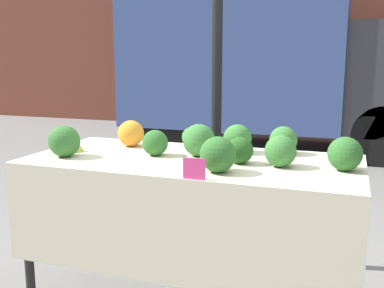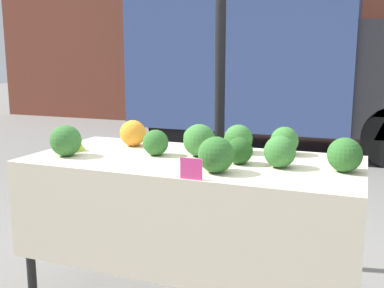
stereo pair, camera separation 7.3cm
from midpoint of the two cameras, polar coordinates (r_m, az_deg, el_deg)
building_facade at (r=9.73m, az=15.09°, el=15.18°), size 16.00×0.60×4.52m
tent_pole at (r=3.07m, az=2.49°, el=9.43°), size 0.07×0.07×2.73m
parked_truck at (r=7.40m, az=9.10°, el=10.08°), size 4.77×1.93×2.56m
market_table at (r=2.39m, az=-1.42°, el=-5.05°), size 1.77×0.83×0.91m
orange_cauliflower at (r=2.78m, az=-8.51°, el=1.34°), size 0.16×0.16×0.16m
romanesco_head at (r=2.70m, az=-16.01°, el=0.39°), size 0.15×0.15×0.12m
broccoli_head_0 at (r=2.11m, az=2.32°, el=-1.35°), size 0.17×0.17×0.17m
broccoli_head_1 at (r=2.47m, az=0.03°, el=0.49°), size 0.18×0.18×0.18m
broccoli_head_2 at (r=2.57m, az=10.72°, el=0.47°), size 0.16×0.16×0.16m
broccoli_head_3 at (r=2.57m, az=4.97°, el=0.69°), size 0.16×0.16×0.16m
broccoli_head_4 at (r=2.25m, az=17.99°, el=-1.21°), size 0.16×0.16×0.16m
broccoli_head_5 at (r=2.49m, az=-5.54°, el=0.15°), size 0.14×0.14×0.14m
broccoli_head_6 at (r=2.72m, az=-0.76°, el=0.87°), size 0.13×0.13×0.13m
broccoli_head_7 at (r=2.30m, az=5.20°, el=-0.81°), size 0.14×0.14×0.14m
broccoli_head_8 at (r=2.55m, az=-16.69°, el=0.33°), size 0.17×0.17×0.17m
broccoli_head_9 at (r=2.25m, az=10.27°, el=-0.91°), size 0.16×0.16×0.16m
price_sign at (r=1.99m, az=-0.78°, el=-3.18°), size 0.10×0.01×0.10m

